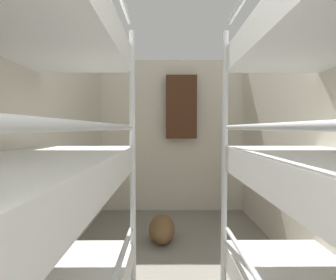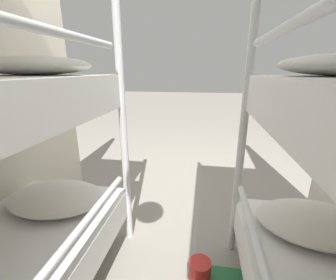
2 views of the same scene
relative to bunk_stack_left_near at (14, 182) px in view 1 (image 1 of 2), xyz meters
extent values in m
cube|color=beige|center=(-0.39, 0.73, 0.10)|extent=(0.06, 4.39, 2.24)
cube|color=beige|center=(0.70, 2.90, 0.10)|extent=(2.23, 0.06, 2.24)
cylinder|color=silver|center=(0.35, 0.94, -0.04)|extent=(0.04, 0.04, 1.95)
cube|color=white|center=(-0.01, 0.05, -0.01)|extent=(0.71, 1.82, 0.18)
cylinder|color=silver|center=(0.35, 0.05, 0.22)|extent=(0.03, 1.55, 0.03)
cube|color=white|center=(-0.01, 0.05, 0.72)|extent=(0.71, 1.82, 0.18)
cylinder|color=silver|center=(1.04, 0.94, -0.04)|extent=(0.04, 0.04, 1.95)
cylinder|color=silver|center=(1.04, 0.05, 0.22)|extent=(0.03, 1.55, 0.03)
ellipsoid|color=brown|center=(0.55, 1.77, -0.88)|extent=(0.28, 0.47, 0.28)
cube|color=#472819|center=(0.82, 2.75, 0.52)|extent=(0.44, 0.12, 0.90)
camera|label=1|loc=(0.60, -1.03, 0.21)|focal=28.00mm
camera|label=2|loc=(0.57, 0.42, 0.10)|focal=24.00mm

